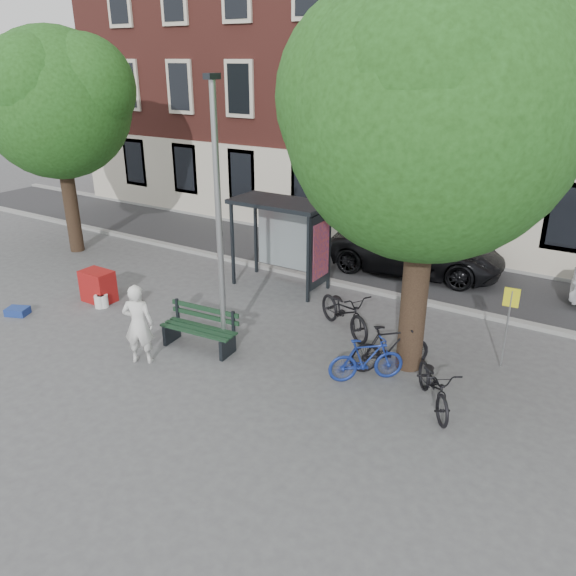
# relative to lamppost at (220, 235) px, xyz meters

# --- Properties ---
(ground) EXTENTS (90.00, 90.00, 0.00)m
(ground) POSITION_rel_lamppost_xyz_m (0.00, 0.00, -2.78)
(ground) COLOR #4C4C4F
(ground) RESTS_ON ground
(road) EXTENTS (40.00, 4.00, 0.01)m
(road) POSITION_rel_lamppost_xyz_m (0.00, 7.00, -2.78)
(road) COLOR #28282B
(road) RESTS_ON ground
(curb_near) EXTENTS (40.00, 0.25, 0.12)m
(curb_near) POSITION_rel_lamppost_xyz_m (0.00, 5.00, -2.72)
(curb_near) COLOR gray
(curb_near) RESTS_ON ground
(curb_far) EXTENTS (40.00, 0.25, 0.12)m
(curb_far) POSITION_rel_lamppost_xyz_m (0.00, 9.00, -2.72)
(curb_far) COLOR gray
(curb_far) RESTS_ON ground
(building_row) EXTENTS (30.00, 8.00, 14.00)m
(building_row) POSITION_rel_lamppost_xyz_m (0.00, 13.00, 4.22)
(building_row) COLOR brown
(building_row) RESTS_ON ground
(lamppost) EXTENTS (0.28, 0.35, 6.11)m
(lamppost) POSITION_rel_lamppost_xyz_m (0.00, 0.00, 0.00)
(lamppost) COLOR #9EA0A3
(lamppost) RESTS_ON ground
(tree_right) EXTENTS (5.76, 5.60, 8.20)m
(tree_right) POSITION_rel_lamppost_xyz_m (4.01, 1.38, 2.83)
(tree_right) COLOR black
(tree_right) RESTS_ON ground
(tree_left) EXTENTS (5.18, 4.86, 7.40)m
(tree_left) POSITION_rel_lamppost_xyz_m (-8.99, 2.88, 2.43)
(tree_left) COLOR black
(tree_left) RESTS_ON ground
(bus_shelter) EXTENTS (2.85, 1.45, 2.62)m
(bus_shelter) POSITION_rel_lamppost_xyz_m (-0.61, 4.11, -0.87)
(bus_shelter) COLOR #1E2328
(bus_shelter) RESTS_ON ground
(painter) EXTENTS (0.81, 0.71, 1.87)m
(painter) POSITION_rel_lamppost_xyz_m (-1.20, -1.50, -1.85)
(painter) COLOR white
(painter) RESTS_ON ground
(bench) EXTENTS (1.91, 0.77, 0.96)m
(bench) POSITION_rel_lamppost_xyz_m (-0.51, -0.27, -2.34)
(bench) COLOR #1E2328
(bench) RESTS_ON ground
(bike_a) EXTENTS (2.21, 1.76, 1.12)m
(bike_a) POSITION_rel_lamppost_xyz_m (2.00, 2.28, -2.22)
(bike_a) COLOR black
(bike_a) RESTS_ON ground
(bike_b) EXTENTS (1.54, 1.43, 0.98)m
(bike_b) POSITION_rel_lamppost_xyz_m (3.43, 0.46, -2.29)
(bike_b) COLOR navy
(bike_b) RESTS_ON ground
(bike_c) EXTENTS (1.62, 1.93, 0.99)m
(bike_c) POSITION_rel_lamppost_xyz_m (4.97, 0.26, -2.29)
(bike_c) COLOR black
(bike_c) RESTS_ON ground
(bike_d) EXTENTS (1.67, 1.63, 1.10)m
(bike_d) POSITION_rel_lamppost_xyz_m (3.68, 1.12, -2.24)
(bike_d) COLOR black
(bike_d) RESTS_ON ground
(car_dark) EXTENTS (5.64, 3.12, 1.50)m
(car_dark) POSITION_rel_lamppost_xyz_m (2.01, 7.39, -2.04)
(car_dark) COLOR black
(car_dark) RESTS_ON ground
(red_stand) EXTENTS (0.91, 0.61, 0.90)m
(red_stand) POSITION_rel_lamppost_xyz_m (-4.73, 0.33, -2.33)
(red_stand) COLOR maroon
(red_stand) RESTS_ON ground
(blue_crate) EXTENTS (0.66, 0.58, 0.20)m
(blue_crate) POSITION_rel_lamppost_xyz_m (-5.87, -1.47, -2.68)
(blue_crate) COLOR navy
(blue_crate) RESTS_ON ground
(bucket_a) EXTENTS (0.36, 0.36, 0.36)m
(bucket_a) POSITION_rel_lamppost_xyz_m (-4.36, 0.02, -2.60)
(bucket_a) COLOR white
(bucket_a) RESTS_ON ground
(bucket_b) EXTENTS (0.35, 0.35, 0.36)m
(bucket_b) POSITION_rel_lamppost_xyz_m (-3.74, 0.78, -2.60)
(bucket_b) COLOR silver
(bucket_b) RESTS_ON ground
(bucket_c) EXTENTS (0.30, 0.30, 0.36)m
(bucket_c) POSITION_rel_lamppost_xyz_m (-4.31, 0.10, -2.60)
(bucket_c) COLOR white
(bucket_c) RESTS_ON ground
(notice_sign) EXTENTS (0.32, 0.06, 1.88)m
(notice_sign) POSITION_rel_lamppost_xyz_m (5.76, 2.59, -1.43)
(notice_sign) COLOR #9EA0A3
(notice_sign) RESTS_ON ground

